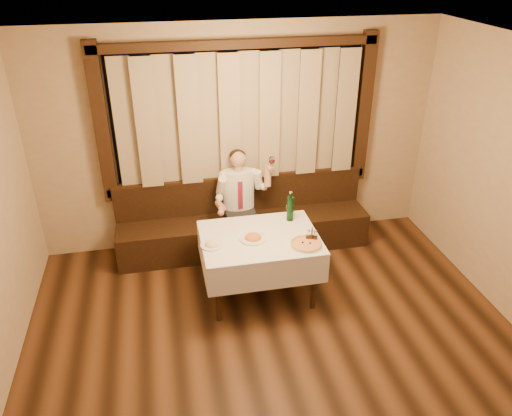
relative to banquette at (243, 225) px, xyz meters
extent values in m
cube|color=black|center=(0.00, -2.72, -0.32)|extent=(5.00, 6.00, 0.01)
cube|color=silver|center=(0.00, -2.72, 2.49)|extent=(5.00, 6.00, 0.01)
cube|color=tan|center=(0.00, 0.28, 1.09)|extent=(5.00, 0.01, 2.80)
cube|color=black|center=(0.00, 0.26, 1.39)|extent=(3.00, 0.02, 1.60)
cube|color=orange|center=(-0.70, 0.25, 1.09)|extent=(0.50, 0.01, 0.40)
cube|color=black|center=(0.00, 0.22, 0.54)|extent=(3.30, 0.12, 0.10)
cube|color=black|center=(0.00, 0.22, 2.24)|extent=(3.30, 0.12, 0.10)
cube|color=black|center=(-1.60, 0.22, 1.39)|extent=(0.16, 0.12, 1.90)
cube|color=black|center=(1.60, 0.22, 1.39)|extent=(0.16, 0.12, 1.90)
cube|color=#957D60|center=(0.00, 0.16, 1.39)|extent=(2.90, 0.08, 1.55)
cube|color=black|center=(0.00, -0.04, -0.09)|extent=(3.20, 0.60, 0.45)
cube|color=black|center=(0.00, 0.20, 0.36)|extent=(3.20, 0.12, 0.45)
cube|color=black|center=(0.00, 0.20, 0.61)|extent=(3.20, 0.14, 0.04)
cylinder|color=black|center=(-0.52, -1.39, 0.04)|extent=(0.06, 0.06, 0.71)
cylinder|color=black|center=(0.52, -1.39, 0.04)|extent=(0.06, 0.06, 0.71)
cylinder|color=black|center=(-0.52, -0.65, 0.04)|extent=(0.06, 0.06, 0.71)
cylinder|color=black|center=(0.52, -0.65, 0.04)|extent=(0.06, 0.06, 0.71)
cube|color=black|center=(0.00, -1.02, 0.42)|extent=(1.20, 0.90, 0.04)
cube|color=white|center=(0.00, -1.02, 0.44)|extent=(1.26, 0.96, 0.01)
cube|color=white|center=(0.00, -1.50, 0.27)|extent=(1.26, 0.01, 0.35)
cube|color=white|center=(0.00, -0.54, 0.27)|extent=(1.26, 0.01, 0.35)
cube|color=white|center=(-0.63, -1.02, 0.27)|extent=(0.01, 0.96, 0.35)
cube|color=white|center=(0.63, -1.02, 0.27)|extent=(0.01, 0.96, 0.35)
cylinder|color=white|center=(0.44, -1.29, 0.45)|extent=(0.35, 0.35, 0.01)
cylinder|color=#CC631E|center=(0.44, -1.29, 0.46)|extent=(0.32, 0.32, 0.01)
torus|color=tan|center=(0.44, -1.29, 0.47)|extent=(0.33, 0.33, 0.02)
sphere|color=black|center=(0.41, -1.27, 0.47)|extent=(0.02, 0.02, 0.02)
sphere|color=black|center=(0.48, -1.30, 0.47)|extent=(0.02, 0.02, 0.02)
cylinder|color=white|center=(-0.08, -1.06, 0.45)|extent=(0.29, 0.29, 0.02)
ellipsoid|color=#C94C20|center=(-0.08, -1.06, 0.50)|extent=(0.18, 0.18, 0.08)
cylinder|color=white|center=(-0.53, -1.10, 0.45)|extent=(0.24, 0.24, 0.01)
ellipsoid|color=beige|center=(-0.53, -1.10, 0.49)|extent=(0.15, 0.15, 0.07)
cylinder|color=#0E451B|center=(0.41, -0.74, 0.59)|extent=(0.08, 0.08, 0.29)
cylinder|color=#0E451B|center=(0.41, -0.74, 0.76)|extent=(0.03, 0.03, 0.07)
cylinder|color=silver|center=(0.41, -0.74, 0.80)|extent=(0.04, 0.04, 0.01)
cylinder|color=white|center=(0.41, -0.68, 0.45)|extent=(0.06, 0.06, 0.01)
cylinder|color=white|center=(0.41, -0.68, 0.50)|extent=(0.01, 0.01, 0.10)
ellipsoid|color=white|center=(0.41, -0.68, 0.59)|extent=(0.07, 0.07, 0.08)
cube|color=black|center=(0.53, -1.20, 0.47)|extent=(0.14, 0.10, 0.04)
cube|color=black|center=(0.53, -1.20, 0.53)|extent=(0.04, 0.06, 0.09)
cylinder|color=white|center=(0.50, -1.18, 0.51)|extent=(0.03, 0.03, 0.07)
cylinder|color=silver|center=(0.50, -1.18, 0.55)|extent=(0.03, 0.03, 0.01)
cylinder|color=white|center=(0.56, -1.21, 0.51)|extent=(0.03, 0.03, 0.07)
cylinder|color=silver|center=(0.56, -1.21, 0.55)|extent=(0.03, 0.03, 0.01)
cube|color=black|center=(-0.06, -0.15, 0.21)|extent=(0.37, 0.42, 0.15)
cube|color=black|center=(-0.16, -0.36, -0.09)|extent=(0.10, 0.11, 0.45)
cube|color=black|center=(0.05, -0.36, -0.09)|extent=(0.10, 0.11, 0.45)
ellipsoid|color=white|center=(-0.06, -0.02, 0.54)|extent=(0.39, 0.24, 0.50)
cube|color=maroon|center=(-0.06, -0.14, 0.51)|extent=(0.06, 0.01, 0.37)
cylinder|color=tan|center=(-0.06, -0.02, 0.82)|extent=(0.09, 0.09, 0.07)
sphere|color=tan|center=(-0.06, -0.02, 0.95)|extent=(0.19, 0.19, 0.19)
ellipsoid|color=black|center=(-0.06, 0.01, 0.97)|extent=(0.20, 0.20, 0.15)
sphere|color=white|center=(-0.24, -0.02, 0.74)|extent=(0.12, 0.12, 0.12)
sphere|color=white|center=(0.13, -0.02, 0.74)|extent=(0.12, 0.12, 0.12)
sphere|color=tan|center=(-0.33, -0.40, 0.44)|extent=(0.08, 0.08, 0.08)
sphere|color=tan|center=(0.31, -0.17, 0.86)|extent=(0.09, 0.09, 0.09)
cylinder|color=white|center=(0.31, -0.20, 0.90)|extent=(0.01, 0.01, 0.10)
ellipsoid|color=white|center=(0.31, -0.20, 0.98)|extent=(0.08, 0.08, 0.10)
ellipsoid|color=#4C070F|center=(0.31, -0.20, 0.96)|extent=(0.06, 0.06, 0.06)
camera|label=1|loc=(-0.96, -5.51, 3.26)|focal=35.00mm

